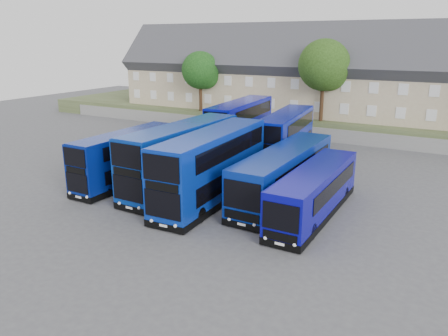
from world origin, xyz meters
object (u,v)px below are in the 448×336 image
at_px(dd_front_left, 126,159).
at_px(tree_mid, 325,67).
at_px(tree_west, 202,72).
at_px(coach_east_a, 284,175).
at_px(dd_front_mid, 182,158).

distance_m(dd_front_left, tree_mid, 26.13).
bearing_deg(tree_west, tree_mid, 1.79).
xyz_separation_m(coach_east_a, tree_west, (-19.62, 20.64, 5.29)).
bearing_deg(dd_front_mid, tree_mid, 81.04).
relative_size(dd_front_left, coach_east_a, 0.78).
bearing_deg(tree_mid, coach_east_a, -80.27).
xyz_separation_m(dd_front_mid, coach_east_a, (7.65, 1.62, -0.63)).
bearing_deg(coach_east_a, dd_front_left, -166.38).
bearing_deg(dd_front_mid, tree_west, 119.35).
height_order(coach_east_a, tree_west, tree_west).
bearing_deg(tree_mid, dd_front_left, -109.71).
bearing_deg(tree_west, coach_east_a, -46.45).
distance_m(dd_front_mid, coach_east_a, 7.85).
relative_size(dd_front_mid, coach_east_a, 0.93).
height_order(dd_front_left, dd_front_mid, dd_front_mid).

